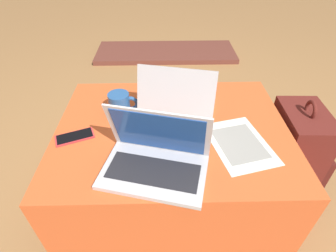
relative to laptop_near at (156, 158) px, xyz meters
The scene contains 9 objects.
ground_plane 0.53m from the laptop_near, 73.61° to the left, with size 14.00×14.00×0.00m, color #9E7042.
ottoman 0.35m from the laptop_near, 73.61° to the left, with size 0.98×0.75×0.43m.
laptop_near is the anchor object (origin of this frame).
laptop_far 0.34m from the laptop_near, 74.44° to the left, with size 0.36×0.30×0.24m.
cell_phone 0.37m from the laptop_near, 152.90° to the left, with size 0.16×0.12×0.01m.
backpack 0.79m from the laptop_near, 22.70° to the left, with size 0.26×0.30×0.51m.
paper_sheet 0.35m from the laptop_near, 19.83° to the left, with size 0.28×0.34×0.00m.
coffee_mug 0.37m from the laptop_near, 115.59° to the left, with size 0.13×0.09×0.10m.
fireplace_hearth 1.99m from the laptop_near, 88.05° to the left, with size 1.40×0.50×0.04m.
Camera 1 is at (-0.04, -0.85, 1.13)m, focal length 28.00 mm.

